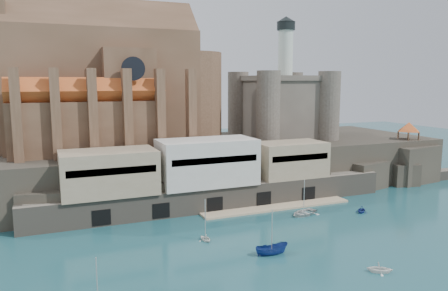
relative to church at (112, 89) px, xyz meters
name	(u,v)px	position (x,y,z in m)	size (l,w,h in m)	color
ground	(325,241)	(24.13, -41.85, -22.13)	(300.00, 300.00, 0.00)	#17454D
promontory	(223,164)	(23.94, -2.48, -17.20)	(100.00, 36.00, 10.00)	black
quay	(207,176)	(13.94, -18.78, -16.06)	(70.00, 12.00, 13.05)	#6B6255
church	(112,89)	(0.00, 0.00, 0.00)	(47.00, 25.93, 30.51)	#513726
castle_keep	(282,103)	(40.21, -0.78, -3.81)	(21.20, 21.20, 29.30)	#4C453C
rock_outcrop	(407,164)	(66.13, -16.01, -18.11)	(14.50, 10.50, 8.70)	black
pavilion	(409,128)	(66.13, -15.85, -9.40)	(6.40, 6.40, 5.40)	#513726
boat_1	(379,272)	(23.99, -53.49, -22.13)	(2.72, 1.66, 3.16)	white
boat_2	(272,254)	(14.30, -43.22, -22.13)	(1.80, 1.85, 4.79)	navy
boat_4	(205,241)	(7.68, -34.74, -22.13)	(2.33, 1.42, 2.70)	silver
boat_6	(304,214)	(28.46, -29.41, -22.13)	(4.25, 1.23, 5.95)	silver
boat_7	(361,212)	(38.96, -32.35, -22.13)	(2.52, 1.54, 2.93)	navy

